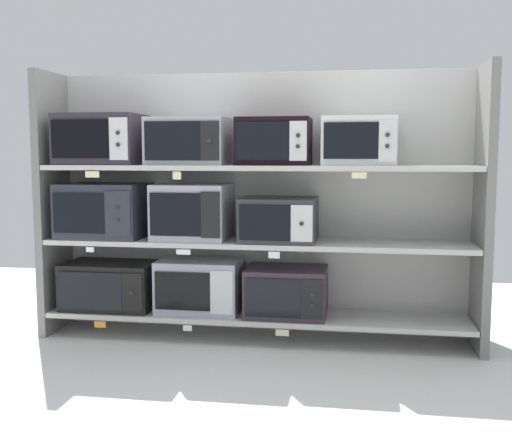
% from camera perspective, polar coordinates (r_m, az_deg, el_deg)
% --- Properties ---
extents(ground, '(6.58, 6.00, 0.02)m').
position_cam_1_polar(ground, '(3.00, -3.21, -16.08)').
color(ground, silver).
extents(back_panel, '(2.78, 0.04, 1.65)m').
position_cam_1_polar(back_panel, '(3.99, 0.52, 1.91)').
color(back_panel, '#B2B2AD').
rests_on(back_panel, ground).
extents(upright_left, '(0.05, 0.41, 1.65)m').
position_cam_1_polar(upright_left, '(4.19, -18.12, 1.81)').
color(upright_left, slate).
rests_on(upright_left, ground).
extents(upright_right, '(0.05, 0.41, 1.65)m').
position_cam_1_polar(upright_right, '(3.78, 20.11, 1.28)').
color(upright_right, slate).
rests_on(upright_right, ground).
extents(shelf_0, '(2.58, 0.41, 0.03)m').
position_cam_1_polar(shelf_0, '(3.88, 0.00, -8.42)').
color(shelf_0, beige).
rests_on(shelf_0, ground).
extents(microwave_0, '(0.57, 0.38, 0.29)m').
position_cam_1_polar(microwave_0, '(4.10, -13.19, -5.48)').
color(microwave_0, black).
rests_on(microwave_0, shelf_0).
extents(microwave_1, '(0.51, 0.35, 0.33)m').
position_cam_1_polar(microwave_1, '(3.91, -5.16, -5.66)').
color(microwave_1, '#999BAF').
rests_on(microwave_1, shelf_0).
extents(microwave_2, '(0.49, 0.39, 0.29)m').
position_cam_1_polar(microwave_2, '(3.81, 2.81, -6.20)').
color(microwave_2, '#35272F').
rests_on(microwave_2, shelf_0).
extents(price_tag_0, '(0.07, 0.00, 0.04)m').
position_cam_1_polar(price_tag_0, '(3.95, -14.11, -8.93)').
color(price_tag_0, orange).
extents(price_tag_1, '(0.05, 0.00, 0.03)m').
position_cam_1_polar(price_tag_1, '(3.77, -6.30, -9.47)').
color(price_tag_1, white).
extents(price_tag_2, '(0.08, 0.00, 0.04)m').
position_cam_1_polar(price_tag_2, '(3.67, 2.42, -9.94)').
color(price_tag_2, beige).
extents(shelf_1, '(2.58, 0.41, 0.03)m').
position_cam_1_polar(shelf_1, '(3.79, 0.00, -1.73)').
color(shelf_1, beige).
extents(microwave_3, '(0.52, 0.43, 0.34)m').
position_cam_1_polar(microwave_3, '(4.04, -13.72, 1.22)').
color(microwave_3, '#272A34').
rests_on(microwave_3, shelf_1).
extents(microwave_4, '(0.45, 0.40, 0.34)m').
position_cam_1_polar(microwave_4, '(3.85, -5.84, 1.13)').
color(microwave_4, '#9F9AAD').
rests_on(microwave_4, shelf_1).
extents(microwave_5, '(0.45, 0.41, 0.26)m').
position_cam_1_polar(microwave_5, '(3.75, 2.14, 0.42)').
color(microwave_5, '#2B302F').
rests_on(microwave_5, shelf_1).
extents(price_tag_3, '(0.05, 0.00, 0.03)m').
position_cam_1_polar(price_tag_3, '(3.88, -14.98, -2.29)').
color(price_tag_3, white).
extents(price_tag_4, '(0.09, 0.00, 0.03)m').
position_cam_1_polar(price_tag_4, '(3.68, -6.67, -2.57)').
color(price_tag_4, white).
extents(price_tag_5, '(0.07, 0.00, 0.04)m').
position_cam_1_polar(price_tag_5, '(3.57, 1.67, -2.87)').
color(price_tag_5, white).
extents(shelf_2, '(2.58, 0.41, 0.03)m').
position_cam_1_polar(shelf_2, '(3.75, 0.00, 5.19)').
color(shelf_2, beige).
extents(microwave_6, '(0.51, 0.41, 0.31)m').
position_cam_1_polar(microwave_6, '(4.02, -13.96, 7.52)').
color(microwave_6, '#2C2632').
rests_on(microwave_6, shelf_2).
extents(microwave_7, '(0.47, 0.38, 0.28)m').
position_cam_1_polar(microwave_7, '(3.84, -6.16, 7.53)').
color(microwave_7, '#A0A2AA').
rests_on(microwave_7, shelf_2).
extents(microwave_8, '(0.43, 0.34, 0.28)m').
position_cam_1_polar(microwave_8, '(3.73, 1.68, 7.56)').
color(microwave_8, black).
rests_on(microwave_8, shelf_2).
extents(microwave_9, '(0.42, 0.36, 0.28)m').
position_cam_1_polar(microwave_9, '(3.70, 9.41, 7.50)').
color(microwave_9, silver).
rests_on(microwave_9, shelf_2).
extents(price_tag_6, '(0.09, 0.00, 0.04)m').
position_cam_1_polar(price_tag_6, '(3.83, -14.78, 4.42)').
color(price_tag_6, beige).
extents(price_tag_7, '(0.05, 0.00, 0.05)m').
position_cam_1_polar(price_tag_7, '(3.65, -7.27, 4.43)').
color(price_tag_7, beige).
extents(price_tag_8, '(0.08, 0.00, 0.03)m').
position_cam_1_polar(price_tag_8, '(3.50, 9.44, 4.41)').
color(price_tag_8, beige).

